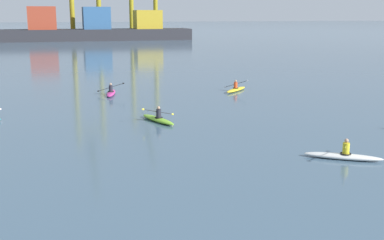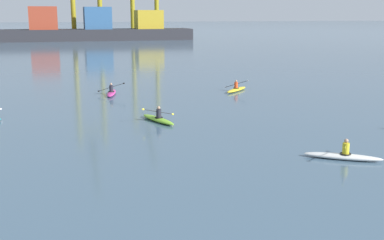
% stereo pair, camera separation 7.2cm
% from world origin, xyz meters
% --- Properties ---
extents(container_barge, '(45.83, 8.82, 8.04)m').
position_xyz_m(container_barge, '(5.72, 115.19, 2.73)').
color(container_barge, '#28282D').
rests_on(container_barge, ground).
extents(kayak_lime, '(2.12, 3.41, 0.95)m').
position_xyz_m(kayak_lime, '(1.58, 20.81, 0.17)').
color(kayak_lime, '#7ABC2D').
rests_on(kayak_lime, ground).
extents(kayak_magenta, '(2.17, 3.45, 0.99)m').
position_xyz_m(kayak_magenta, '(-0.01, 31.60, 0.17)').
color(kayak_magenta, '#C13384').
rests_on(kayak_magenta, ground).
extents(kayak_white, '(3.19, 2.33, 0.95)m').
position_xyz_m(kayak_white, '(7.94, 11.00, 0.17)').
color(kayak_white, silver).
rests_on(kayak_white, ground).
extents(kayak_yellow, '(2.84, 2.82, 1.03)m').
position_xyz_m(kayak_yellow, '(10.26, 30.63, 0.17)').
color(kayak_yellow, yellow).
rests_on(kayak_yellow, ground).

